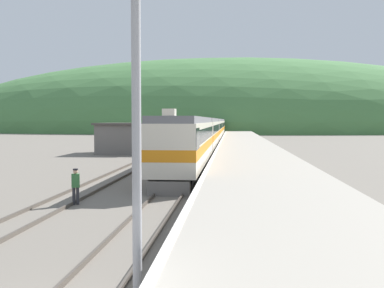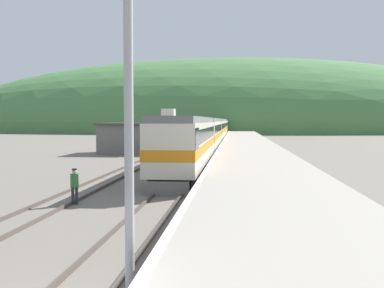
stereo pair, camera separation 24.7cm
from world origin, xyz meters
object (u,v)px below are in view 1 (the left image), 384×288
object	(u,v)px
carriage_third	(213,130)
signal_mast_main	(136,20)
carriage_second	(205,134)
express_train_lead_car	(187,143)
carriage_fifth	(220,126)
track_worker	(76,184)
siding_train	(182,132)
carriage_fourth	(217,128)

from	to	relation	value
carriage_third	signal_mast_main	distance (m)	66.59
carriage_second	carriage_third	xyz separation A→B (m)	(0.00, 22.07, 0.00)
express_train_lead_car	carriage_second	bearing A→B (deg)	90.00
carriage_third	carriage_second	bearing A→B (deg)	-90.00
carriage_third	carriage_fifth	size ratio (longest dim) A/B	1.00
signal_mast_main	track_worker	world-z (taller)	signal_mast_main
signal_mast_main	track_worker	bearing A→B (deg)	115.79
siding_train	signal_mast_main	xyz separation A→B (m)	(5.96, -62.66, 3.91)
carriage_second	carriage_fourth	world-z (taller)	same
siding_train	track_worker	world-z (taller)	siding_train
express_train_lead_car	siding_train	world-z (taller)	express_train_lead_car
carriage_fifth	track_worker	distance (m)	100.13
siding_train	carriage_fifth	bearing A→B (deg)	84.32
signal_mast_main	track_worker	size ratio (longest dim) A/B	5.19
express_train_lead_car	carriage_fourth	bearing A→B (deg)	90.00
carriage_fifth	carriage_second	bearing A→B (deg)	-90.00
siding_train	signal_mast_main	world-z (taller)	signal_mast_main
carriage_fifth	signal_mast_main	bearing A→B (deg)	-89.38
carriage_fourth	track_worker	size ratio (longest dim) A/B	12.76
signal_mast_main	express_train_lead_car	bearing A→B (deg)	92.99
express_train_lead_car	carriage_third	world-z (taller)	express_train_lead_car
carriage_second	carriage_third	distance (m)	22.07
carriage_second	carriage_fifth	distance (m)	66.22
express_train_lead_car	track_worker	size ratio (longest dim) A/B	11.94
carriage_third	siding_train	world-z (taller)	carriage_third
carriage_fifth	express_train_lead_car	bearing A→B (deg)	-90.00
express_train_lead_car	carriage_fifth	world-z (taller)	express_train_lead_car
carriage_fourth	carriage_fifth	distance (m)	22.07
carriage_third	track_worker	distance (m)	56.05
carriage_fifth	track_worker	size ratio (longest dim) A/B	12.76
carriage_third	signal_mast_main	size ratio (longest dim) A/B	2.46
express_train_lead_car	signal_mast_main	world-z (taller)	signal_mast_main
carriage_fourth	carriage_fifth	world-z (taller)	same
express_train_lead_car	siding_train	bearing A→B (deg)	96.81
carriage_fourth	signal_mast_main	size ratio (longest dim) A/B	2.46
express_train_lead_car	track_worker	distance (m)	12.88
carriage_second	siding_train	xyz separation A→B (m)	(-4.77, 18.26, -0.19)
carriage_fifth	signal_mast_main	size ratio (longest dim) A/B	2.46
carriage_third	siding_train	size ratio (longest dim) A/B	0.47
track_worker	express_train_lead_car	bearing A→B (deg)	72.17
carriage_third	siding_train	xyz separation A→B (m)	(-4.77, -3.81, -0.19)
carriage_second	carriage_fourth	distance (m)	44.15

